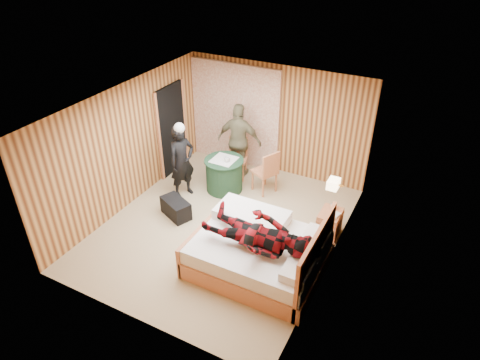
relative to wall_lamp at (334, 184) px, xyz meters
The scene contains 23 objects.
floor 2.36m from the wall_lamp, 166.83° to the right, with size 4.20×5.00×0.01m, color tan.
ceiling 2.31m from the wall_lamp, 166.83° to the right, with size 4.20×5.00×0.01m, color white.
wall_back 2.81m from the wall_lamp, 133.17° to the left, with size 4.20×0.02×2.50m, color tan.
wall_left 4.05m from the wall_lamp, behind, with size 0.02×5.00×2.50m, color tan.
wall_right 0.49m from the wall_lamp, 68.55° to the right, with size 0.02×5.00×2.50m, color tan.
curtain 3.53m from the wall_lamp, 145.89° to the left, with size 2.20×0.08×2.40m, color #EFE2CF.
doorway 4.10m from the wall_lamp, 166.59° to the left, with size 0.06×0.90×2.05m, color black.
wall_lamp is the anchor object (origin of this frame).
bed 1.67m from the wall_lamp, 126.22° to the right, with size 2.14×1.68×1.16m.
nightstand 1.07m from the wall_lamp, 98.72° to the left, with size 0.39×0.53×0.51m.
round_table 2.80m from the wall_lamp, 163.67° to the left, with size 0.84×0.84×0.74m.
chair_far 3.02m from the wall_lamp, 151.20° to the left, with size 0.52×0.52×0.93m.
chair_near 2.10m from the wall_lamp, 147.67° to the left, with size 0.59×0.59×0.98m.
duffel_bag 3.17m from the wall_lamp, 169.35° to the right, with size 0.65×0.34×0.37m, color black.
sneaker_left 2.96m from the wall_lamp, 168.40° to the left, with size 0.26×0.11×0.12m, color silver.
sneaker_right 2.76m from the wall_lamp, 166.27° to the left, with size 0.28×0.11×0.12m, color silver.
woman_standing 3.25m from the wall_lamp, behind, with size 0.58×0.38×1.58m, color black.
man_at_table 2.95m from the wall_lamp, 150.32° to the left, with size 1.01×0.42×1.72m, color #676145.
man_on_bed 1.56m from the wall_lamp, 120.22° to the right, with size 1.77×0.67×0.86m, color maroon.
book_lower 0.81m from the wall_lamp, 100.56° to the left, with size 0.17×0.22×0.02m, color silver.
book_upper 0.79m from the wall_lamp, 100.56° to the left, with size 0.16×0.22×0.02m, color silver.
cup_nightstand 0.85m from the wall_lamp, 95.99° to the left, with size 0.10×0.10×0.09m, color silver.
cup_table 2.58m from the wall_lamp, 164.12° to the left, with size 0.12×0.12×0.10m, color silver.
Camera 1 is at (3.31, -5.61, 5.14)m, focal length 32.00 mm.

